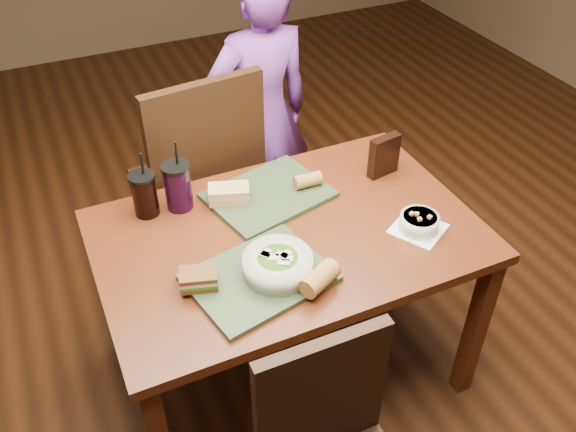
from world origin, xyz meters
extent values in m
plane|color=#381C0B|center=(0.00, 0.00, 0.00)|extent=(6.00, 6.00, 0.00)
cube|color=#522410|center=(0.60, -0.38, 0.35)|extent=(0.06, 0.06, 0.71)
cube|color=#522410|center=(-0.60, 0.38, 0.35)|extent=(0.06, 0.06, 0.71)
cube|color=#522410|center=(0.60, 0.38, 0.35)|extent=(0.06, 0.06, 0.71)
cube|color=#522410|center=(0.00, 0.00, 0.73)|extent=(1.30, 0.85, 0.04)
cube|color=black|center=(-0.17, -0.59, 0.67)|extent=(0.39, 0.04, 0.47)
cube|color=black|center=(-0.12, 0.71, 0.52)|extent=(0.53, 0.53, 0.05)
cube|color=black|center=(-0.12, 0.50, 0.82)|extent=(0.48, 0.10, 0.57)
cube|color=black|center=(-0.32, 0.51, 0.25)|extent=(0.05, 0.05, 0.49)
cube|color=black|center=(0.09, 0.51, 0.25)|extent=(0.05, 0.05, 0.49)
cube|color=black|center=(-0.32, 0.92, 0.25)|extent=(0.05, 0.05, 0.49)
cube|color=black|center=(0.09, 0.92, 0.25)|extent=(0.05, 0.05, 0.49)
imported|color=#75389A|center=(0.25, 0.85, 0.70)|extent=(0.53, 0.36, 1.40)
cube|color=#2F4027|center=(-0.18, -0.17, 0.76)|extent=(0.48, 0.40, 0.02)
cube|color=#2F4027|center=(0.02, 0.21, 0.76)|extent=(0.48, 0.41, 0.02)
cylinder|color=silver|center=(-0.12, -0.18, 0.80)|extent=(0.22, 0.22, 0.06)
ellipsoid|color=#427219|center=(-0.12, -0.18, 0.81)|extent=(0.18, 0.18, 0.05)
cube|color=beige|center=(-0.15, -0.16, 0.84)|extent=(0.04, 0.04, 0.01)
cube|color=beige|center=(-0.13, -0.18, 0.84)|extent=(0.04, 0.04, 0.01)
cube|color=beige|center=(-0.09, -0.19, 0.84)|extent=(0.04, 0.04, 0.01)
cube|color=beige|center=(-0.11, -0.22, 0.84)|extent=(0.04, 0.04, 0.01)
cube|color=beige|center=(-0.15, -0.16, 0.84)|extent=(0.04, 0.04, 0.01)
cube|color=beige|center=(-0.11, -0.19, 0.84)|extent=(0.04, 0.04, 0.01)
cube|color=beige|center=(-0.10, -0.21, 0.84)|extent=(0.04, 0.04, 0.01)
cube|color=white|center=(0.42, -0.17, 0.75)|extent=(0.22, 0.22, 0.00)
cylinder|color=silver|center=(0.42, -0.17, 0.78)|extent=(0.14, 0.14, 0.05)
cylinder|color=black|center=(0.42, -0.17, 0.80)|extent=(0.12, 0.12, 0.01)
cube|color=#B28947|center=(0.41, -0.16, 0.81)|extent=(0.02, 0.02, 0.01)
cube|color=#B28947|center=(0.44, -0.20, 0.81)|extent=(0.02, 0.02, 0.01)
cube|color=#B28947|center=(0.39, -0.16, 0.81)|extent=(0.02, 0.02, 0.01)
cube|color=#B28947|center=(0.40, -0.19, 0.81)|extent=(0.02, 0.02, 0.01)
cube|color=#593819|center=(-0.36, -0.14, 0.78)|extent=(0.13, 0.11, 0.02)
cube|color=#3F721E|center=(-0.36, -0.14, 0.79)|extent=(0.13, 0.11, 0.01)
cube|color=beige|center=(-0.36, -0.14, 0.80)|extent=(0.13, 0.11, 0.01)
cube|color=#593819|center=(-0.36, -0.14, 0.81)|extent=(0.13, 0.11, 0.02)
cube|color=tan|center=(-0.13, 0.23, 0.78)|extent=(0.16, 0.12, 0.02)
cube|color=orange|center=(-0.13, 0.23, 0.79)|extent=(0.16, 0.12, 0.01)
cube|color=beige|center=(-0.13, 0.23, 0.80)|extent=(0.16, 0.12, 0.01)
cube|color=tan|center=(-0.13, 0.23, 0.82)|extent=(0.16, 0.12, 0.02)
cylinder|color=#AD7533|center=(-0.03, -0.29, 0.80)|extent=(0.15, 0.12, 0.07)
cylinder|color=#AD7533|center=(0.17, 0.19, 0.79)|extent=(0.10, 0.05, 0.05)
cylinder|color=black|center=(-0.41, 0.30, 0.83)|extent=(0.09, 0.09, 0.15)
cylinder|color=black|center=(-0.41, 0.30, 0.91)|extent=(0.09, 0.09, 0.01)
cylinder|color=black|center=(-0.40, 0.30, 0.95)|extent=(0.01, 0.03, 0.10)
cylinder|color=black|center=(-0.30, 0.29, 0.83)|extent=(0.10, 0.10, 0.17)
cylinder|color=black|center=(-0.30, 0.29, 0.92)|extent=(0.10, 0.10, 0.01)
cylinder|color=black|center=(-0.28, 0.29, 0.97)|extent=(0.01, 0.03, 0.11)
cube|color=black|center=(0.48, 0.17, 0.83)|extent=(0.13, 0.06, 0.16)
camera|label=1|loc=(-0.66, -1.45, 2.11)|focal=38.00mm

